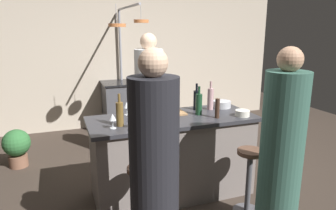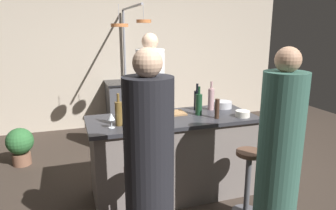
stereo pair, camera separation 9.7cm
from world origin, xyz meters
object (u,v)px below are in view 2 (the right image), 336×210
(wine_bottle_amber, at_px, (119,113))
(mixing_bowl_steel, at_px, (223,105))
(pepper_mill, at_px, (217,109))
(wine_bottle_rose, at_px, (211,99))
(stove_range, at_px, (129,105))
(wine_glass_near_right_guest, at_px, (131,117))
(guest_right, at_px, (279,157))
(bar_stool_left, at_px, (140,199))
(bar_stool_right, at_px, (248,180))
(wine_bottle_dark, at_px, (197,100))
(wine_glass_by_chef, at_px, (127,105))
(guest_left, at_px, (149,174))
(wine_glass_near_left_guest, at_px, (111,117))
(cutting_board, at_px, (171,113))
(potted_plant, at_px, (20,144))
(chef, at_px, (151,105))
(wine_bottle_red, at_px, (156,110))
(mixing_bowl_ceramic, at_px, (243,114))
(wine_bottle_green, at_px, (199,104))

(wine_bottle_amber, bearing_deg, mixing_bowl_steel, 12.97)
(pepper_mill, bearing_deg, wine_bottle_rose, 74.17)
(stove_range, height_order, pepper_mill, pepper_mill)
(pepper_mill, bearing_deg, wine_glass_near_right_guest, -178.42)
(guest_right, bearing_deg, wine_bottle_rose, 92.94)
(bar_stool_left, distance_m, bar_stool_right, 1.09)
(bar_stool_right, distance_m, wine_bottle_dark, 1.06)
(wine_bottle_rose, height_order, wine_glass_by_chef, wine_bottle_rose)
(guest_left, bearing_deg, wine_bottle_rose, 47.71)
(mixing_bowl_steel, bearing_deg, wine_glass_by_chef, 177.07)
(pepper_mill, relative_size, wine_glass_near_left_guest, 1.44)
(mixing_bowl_steel, bearing_deg, cutting_board, -174.00)
(guest_right, bearing_deg, bar_stool_left, 160.18)
(guest_left, xyz_separation_m, pepper_mill, (0.96, 0.82, 0.21))
(stove_range, height_order, wine_glass_near_right_guest, wine_glass_near_right_guest)
(stove_range, xyz_separation_m, wine_glass_by_chef, (-0.44, -2.20, 0.56))
(potted_plant, distance_m, cutting_board, 2.22)
(bar_stool_right, bearing_deg, wine_bottle_dark, 103.94)
(potted_plant, xyz_separation_m, pepper_mill, (2.15, -1.56, 0.71))
(wine_bottle_amber, bearing_deg, bar_stool_left, -81.78)
(cutting_board, bearing_deg, wine_bottle_dark, 12.49)
(chef, bearing_deg, pepper_mill, -67.85)
(wine_bottle_dark, xyz_separation_m, wine_bottle_red, (-0.56, -0.25, -0.01))
(chef, xyz_separation_m, wine_bottle_amber, (-0.59, -0.99, 0.20))
(wine_glass_near_left_guest, bearing_deg, mixing_bowl_ceramic, -2.26)
(wine_glass_near_left_guest, bearing_deg, guest_left, -80.12)
(wine_bottle_dark, height_order, wine_bottle_red, wine_bottle_dark)
(bar_stool_right, relative_size, potted_plant, 1.31)
(bar_stool_right, distance_m, wine_bottle_green, 0.94)
(potted_plant, relative_size, wine_bottle_dark, 1.67)
(guest_left, bearing_deg, potted_plant, 116.68)
(wine_bottle_red, bearing_deg, potted_plant, 137.14)
(guest_right, relative_size, mixing_bowl_ceramic, 11.05)
(wine_glass_by_chef, bearing_deg, cutting_board, -15.77)
(pepper_mill, bearing_deg, bar_stool_right, -71.90)
(guest_right, bearing_deg, cutting_board, 116.47)
(stove_range, bearing_deg, wine_bottle_red, -94.38)
(wine_bottle_dark, relative_size, wine_bottle_green, 0.98)
(cutting_board, xyz_separation_m, wine_glass_near_right_guest, (-0.51, -0.33, 0.10))
(bar_stool_right, height_order, wine_bottle_green, wine_bottle_green)
(wine_bottle_red, height_order, wine_glass_by_chef, wine_bottle_red)
(bar_stool_left, height_order, guest_right, guest_right)
(stove_range, distance_m, bar_stool_left, 3.11)
(stove_range, xyz_separation_m, bar_stool_left, (-0.52, -3.07, -0.07))
(bar_stool_left, bearing_deg, wine_bottle_amber, 98.22)
(chef, bearing_deg, wine_bottle_red, -101.51)
(wine_bottle_red, bearing_deg, guest_left, -109.25)
(wine_bottle_green, bearing_deg, wine_bottle_amber, -173.40)
(potted_plant, bearing_deg, mixing_bowl_ceramic, -33.03)
(bar_stool_left, bearing_deg, cutting_board, 54.14)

